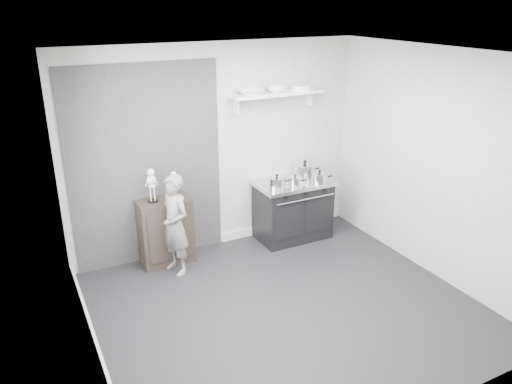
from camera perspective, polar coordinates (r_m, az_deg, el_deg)
ground at (r=5.64m, az=3.33°, el=-13.05°), size 4.00×4.00×0.00m
room_shell at (r=4.99m, az=1.99°, el=3.29°), size 4.02×3.62×2.71m
wall_shelf at (r=6.62m, az=2.37°, el=11.07°), size 1.30×0.26×0.24m
stove at (r=7.00m, az=4.22°, el=-1.99°), size 1.05×0.65×0.84m
side_cabinet at (r=6.44m, az=-10.29°, el=-4.39°), size 0.66×0.38×0.85m
child at (r=6.09m, az=-9.26°, el=-3.74°), size 0.43×0.53×1.26m
pot_front_left at (r=6.59m, az=2.39°, el=1.14°), size 0.32×0.24×0.19m
pot_back_right at (r=7.02m, az=5.58°, el=2.52°), size 0.39×0.31×0.24m
pot_front_right at (r=6.82m, az=7.27°, el=1.66°), size 0.32×0.23×0.18m
pot_front_center at (r=6.67m, az=4.49°, el=1.24°), size 0.26×0.17×0.16m
skeleton_full at (r=6.15m, az=-11.84°, el=1.04°), size 0.14×0.09×0.49m
skeleton_torso at (r=6.24m, az=-9.35°, el=1.04°), size 0.11×0.07×0.40m
bowl_large at (r=6.42m, az=-0.68°, el=11.43°), size 0.34×0.34×0.08m
bowl_small at (r=6.60m, az=2.33°, el=11.64°), size 0.24×0.24×0.08m
plate_stack at (r=6.79m, az=5.12°, el=11.78°), size 0.27×0.27×0.06m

